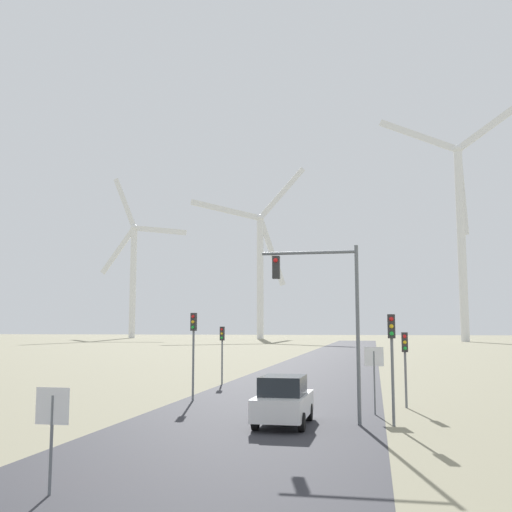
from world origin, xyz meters
The scene contains 12 objects.
road_surface centered at (0.00, 48.00, 0.00)m, with size 10.00×240.00×0.01m.
stop_sign_near centered at (-2.35, 9.40, 1.61)m, with size 0.81×0.07×2.30m.
stop_sign_far centered at (4.63, 23.08, 1.97)m, with size 0.81×0.07×2.81m.
traffic_light_post_near_left centered at (-4.28, 26.20, 3.18)m, with size 0.28×0.34×4.36m.
traffic_light_post_near_right centered at (5.30, 20.20, 3.02)m, with size 0.28×0.34×4.12m.
traffic_light_post_mid_left centered at (-5.10, 35.28, 2.71)m, with size 0.28×0.33×3.69m.
traffic_light_post_mid_right centered at (6.03, 25.55, 2.50)m, with size 0.28×0.34×3.41m.
traffic_light_mast_overhead centered at (2.87, 20.22, 4.71)m, with size 3.76×0.35×6.78m.
car_approaching centered at (1.27, 19.63, 0.91)m, with size 1.88×4.12×1.83m.
wind_turbine_far_left centered at (-78.97, 196.29, 24.85)m, with size 32.74×2.62×57.94m.
wind_turbine_left centered at (-31.92, 190.60, 25.84)m, with size 35.81×17.55×58.59m.
wind_turbine_center centered at (27.91, 161.32, 31.85)m, with size 40.10×10.33×64.69m.
Camera 1 is at (4.66, -2.99, 3.62)m, focal length 42.00 mm.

